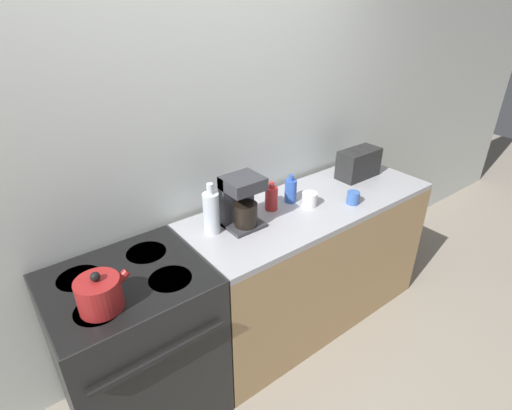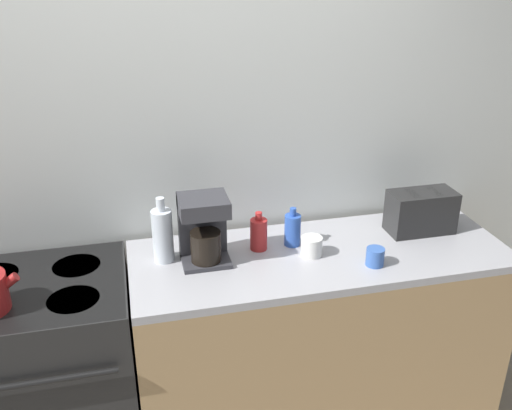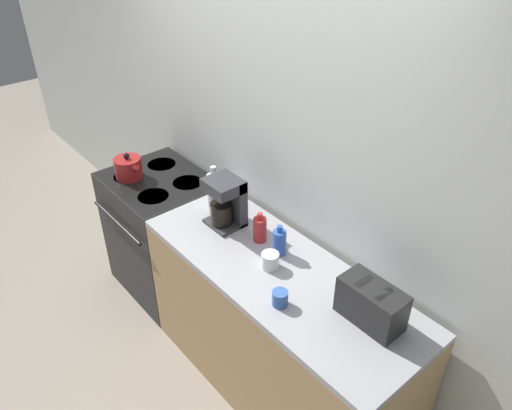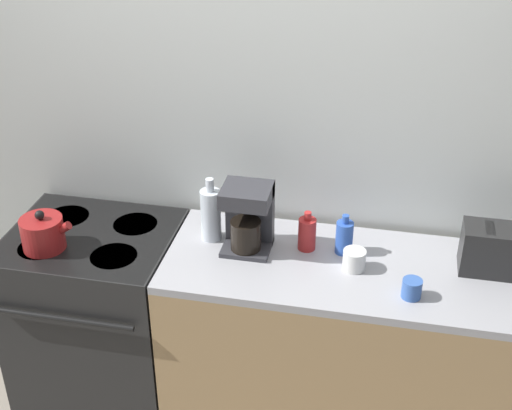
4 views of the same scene
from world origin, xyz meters
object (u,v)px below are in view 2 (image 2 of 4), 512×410
object	(u,v)px
toaster	(421,212)
cup_blue	(375,257)
bottle_blue	(293,229)
bottle_clear	(163,235)
coffee_maker	(204,227)
bottle_red	(259,234)
stove	(49,375)
cup_white	(312,246)

from	to	relation	value
toaster	cup_blue	bearing A→B (deg)	-143.90
bottle_blue	cup_blue	xyz separation A→B (m)	(0.29, -0.26, -0.04)
bottle_clear	cup_blue	world-z (taller)	bottle_clear
toaster	coffee_maker	bearing A→B (deg)	-178.34
bottle_red	toaster	bearing A→B (deg)	-0.54
stove	bottle_blue	size ratio (longest dim) A/B	5.07
bottle_blue	cup_white	size ratio (longest dim) A/B	1.93
toaster	cup_blue	size ratio (longest dim) A/B	3.92
coffee_maker	bottle_clear	world-z (taller)	coffee_maker
stove	coffee_maker	size ratio (longest dim) A/B	3.08
coffee_maker	bottle_clear	size ratio (longest dim) A/B	1.02
bottle_clear	coffee_maker	bearing A→B (deg)	-11.47
bottle_red	cup_white	world-z (taller)	bottle_red
stove	toaster	world-z (taller)	toaster
coffee_maker	cup_blue	bearing A→B (deg)	-17.37
stove	bottle_clear	world-z (taller)	bottle_clear
coffee_maker	cup_white	size ratio (longest dim) A/B	3.18
stove	bottle_blue	world-z (taller)	bottle_blue
toaster	bottle_clear	world-z (taller)	bottle_clear
coffee_maker	bottle_blue	world-z (taller)	coffee_maker
coffee_maker	cup_white	distance (m)	0.49
bottle_clear	cup_white	world-z (taller)	bottle_clear
bottle_clear	bottle_red	xyz separation A→B (m)	(0.43, 0.00, -0.05)
bottle_red	cup_white	distance (m)	0.24
toaster	coffee_maker	world-z (taller)	coffee_maker
bottle_blue	cup_white	xyz separation A→B (m)	(0.05, -0.11, -0.03)
cup_white	toaster	bearing A→B (deg)	10.14
stove	bottle_clear	xyz separation A→B (m)	(0.54, 0.09, 0.58)
toaster	stove	bearing A→B (deg)	-177.17
cup_white	bottle_red	bearing A→B (deg)	152.50
coffee_maker	toaster	bearing A→B (deg)	1.66
bottle_clear	toaster	bearing A→B (deg)	-0.23
bottle_blue	cup_blue	distance (m)	0.39
coffee_maker	cup_blue	size ratio (longest dim) A/B	3.81
bottle_clear	cup_white	xyz separation A→B (m)	(0.64, -0.11, -0.08)
toaster	cup_white	bearing A→B (deg)	-169.86
bottle_red	cup_white	size ratio (longest dim) A/B	1.91
coffee_maker	bottle_blue	bearing A→B (deg)	5.65
bottle_blue	cup_blue	size ratio (longest dim) A/B	2.31
toaster	coffee_maker	xyz separation A→B (m)	(-1.05, -0.03, 0.06)
coffee_maker	cup_blue	world-z (taller)	coffee_maker
stove	bottle_red	size ratio (longest dim) A/B	5.14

